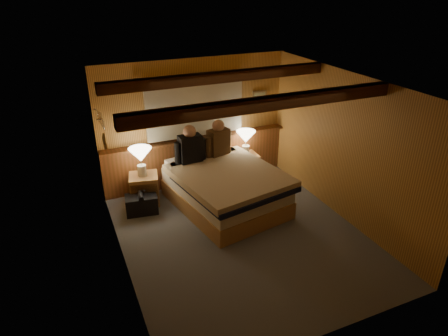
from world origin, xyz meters
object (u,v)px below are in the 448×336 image
nightstand_right (246,167)px  nightstand_left (144,189)px  duffel_bag (142,204)px  person_right (218,140)px  person_left (190,147)px  lamp_right (246,138)px  lamp_left (141,157)px  bed (226,188)px

nightstand_right → nightstand_left: bearing=-174.6°
duffel_bag → nightstand_right: bearing=19.7°
nightstand_left → person_right: person_right is taller
nightstand_left → duffel_bag: size_ratio=1.00×
nightstand_left → nightstand_right: (2.07, 0.14, -0.01)m
nightstand_left → duffel_bag: 0.35m
person_left → duffel_bag: size_ratio=1.23×
lamp_right → person_right: 0.67m
lamp_left → person_left: bearing=-6.6°
lamp_right → person_left: 1.26m
lamp_right → bed: bearing=-133.1°
nightstand_left → lamp_left: bearing=146.1°
nightstand_left → lamp_left: lamp_left is taller
lamp_right → duffel_bag: bearing=-167.8°
lamp_left → bed: bearing=-28.5°
person_left → person_right: size_ratio=1.02×
lamp_left → lamp_right: lamp_left is taller
bed → duffel_bag: size_ratio=4.00×
lamp_right → person_right: bearing=-166.1°
person_left → duffel_bag: (-0.98, -0.21, -0.81)m
lamp_left → lamp_right: (2.08, 0.16, -0.05)m
nightstand_right → person_right: 0.97m
bed → nightstand_right: 1.16m
nightstand_left → lamp_left: size_ratio=1.12×
bed → person_right: 0.94m
nightstand_right → duffel_bag: nightstand_right is taller
bed → person_right: person_right is taller
lamp_left → person_right: 1.45m
bed → lamp_left: (-1.28, 0.70, 0.54)m
bed → lamp_left: 1.56m
nightstand_right → duffel_bag: (-2.20, -0.45, -0.09)m
lamp_left → person_left: 0.87m
nightstand_right → person_right: size_ratio=0.74×
lamp_right → lamp_left: bearing=-175.6°
nightstand_right → person_left: bearing=-167.7°
nightstand_left → lamp_right: lamp_right is taller
nightstand_left → nightstand_right: bearing=15.9°
nightstand_right → lamp_right: bearing=86.7°
nightstand_left → person_left: (0.85, -0.09, 0.71)m
nightstand_left → lamp_right: (2.07, 0.17, 0.59)m
bed → lamp_left: lamp_left is taller
nightstand_right → bed: bearing=-132.5°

